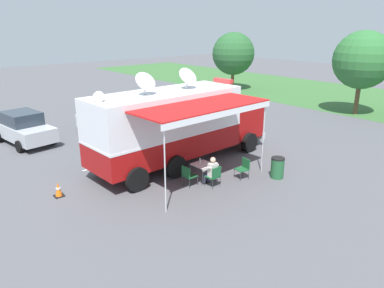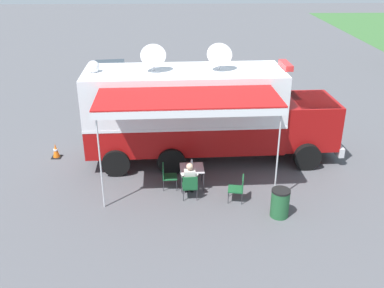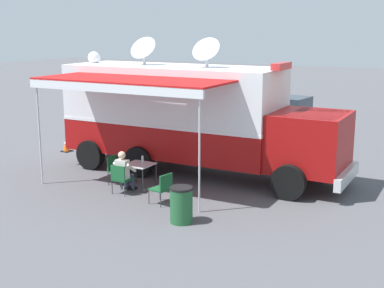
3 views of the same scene
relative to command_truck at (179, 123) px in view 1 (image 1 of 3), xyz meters
The scene contains 16 objects.
ground_plane 2.09m from the command_truck, 90.28° to the right, with size 100.00×100.00×0.00m, color #515156.
grass_verge 22.16m from the command_truck, 90.01° to the left, with size 80.00×14.00×0.01m, color #386633.
lot_stripe 3.29m from the command_truck, 142.81° to the right, with size 0.12×4.80×0.01m, color silver.
command_truck is the anchor object (origin of this frame).
folding_table 2.64m from the command_truck, 13.29° to the right, with size 0.83×0.83×0.73m.
water_bottle 2.40m from the command_truck, 14.37° to the right, with size 0.07×0.07×0.22m.
folding_chair_at_table 3.42m from the command_truck, 11.41° to the right, with size 0.50×0.50×0.87m.
folding_chair_beside_table 3.04m from the command_truck, 30.92° to the right, with size 0.50×0.50×0.87m.
folding_chair_spare_by_truck 3.64m from the command_truck, 16.61° to the left, with size 0.55×0.55×0.87m.
seated_responder 3.20m from the command_truck, 12.29° to the right, with size 0.67×0.57×1.25m.
trash_bin 4.85m from the command_truck, 27.07° to the left, with size 0.57×0.57×0.91m.
traffic_cone 6.01m from the command_truck, 91.74° to the right, with size 0.36×0.36×0.58m.
car_behind_truck 9.26m from the command_truck, 149.40° to the right, with size 4.41×2.44×1.76m.
car_far_corner 7.43m from the command_truck, behind, with size 2.24×4.32×1.76m.
tree_far_left 21.39m from the command_truck, 127.09° to the left, with size 4.17×4.17×5.65m.
tree_left_of_centre 16.27m from the command_truck, 88.13° to the left, with size 4.09×4.09×5.97m.
Camera 1 is at (12.79, -9.27, 6.26)m, focal length 33.97 mm.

